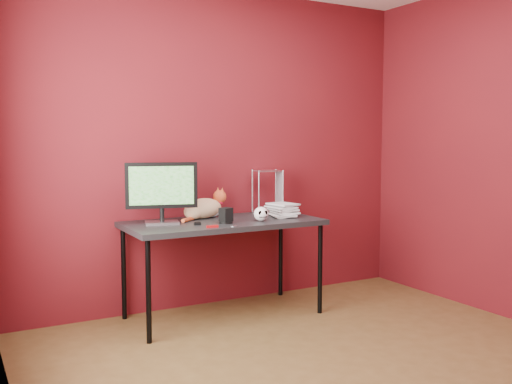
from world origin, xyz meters
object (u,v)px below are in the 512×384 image
desk (223,227)px  monitor (162,190)px  cat (204,208)px  book_stack (273,142)px  skull_mug (261,214)px  speaker (226,216)px

desk → monitor: monitor is taller
monitor → cat: size_ratio=1.11×
book_stack → monitor: bearing=176.2°
desk → skull_mug: size_ratio=12.94×
skull_mug → monitor: bearing=173.9°
monitor → skull_mug: bearing=-2.9°
speaker → book_stack: bearing=-2.6°
monitor → skull_mug: (0.71, -0.23, -0.20)m
skull_mug → desk: bearing=157.5°
desk → skull_mug: skull_mug is taller
speaker → book_stack: book_stack is taller
speaker → book_stack: (0.48, 0.14, 0.55)m
desk → speaker: 0.18m
desk → speaker: speaker is taller
skull_mug → book_stack: 0.60m
skull_mug → book_stack: book_stack is taller
desk → cat: size_ratio=3.24×
monitor → speaker: 0.51m
cat → speaker: cat is taller
skull_mug → book_stack: bearing=51.4°
desk → cat: (-0.08, 0.20, 0.13)m
desk → cat: bearing=111.0°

